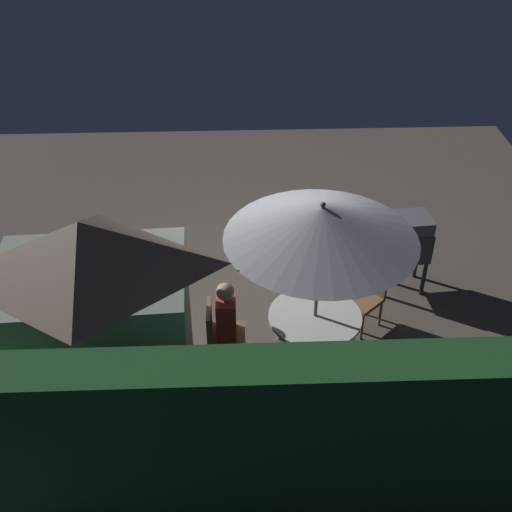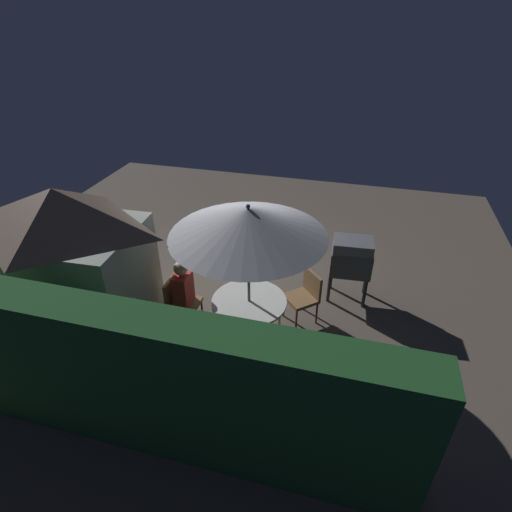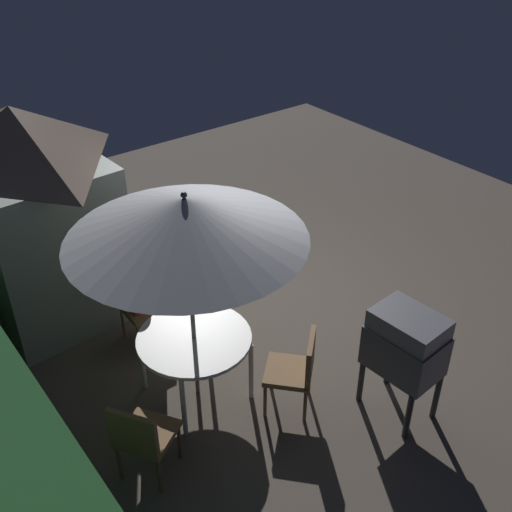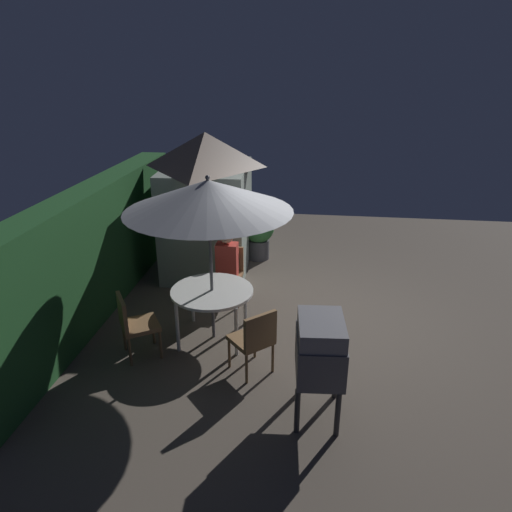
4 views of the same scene
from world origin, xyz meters
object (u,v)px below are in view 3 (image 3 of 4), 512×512
(garden_shed, at_px, (31,211))
(chair_near_shed, at_px, (140,299))
(patio_table, at_px, (194,342))
(chair_far_side, at_px, (142,436))
(patio_umbrella, at_px, (186,219))
(chair_toward_hedge, at_px, (297,367))
(bbq_grill, at_px, (406,345))
(potted_plant_by_shed, at_px, (92,225))
(person_in_red, at_px, (141,284))

(garden_shed, relative_size, chair_near_shed, 2.85)
(patio_table, height_order, chair_far_side, chair_far_side)
(patio_umbrella, xyz_separation_m, chair_far_side, (-0.59, 0.93, -1.58))
(patio_table, relative_size, chair_toward_hedge, 1.28)
(garden_shed, xyz_separation_m, bbq_grill, (-3.92, -2.09, -0.46))
(bbq_grill, height_order, chair_toward_hedge, bbq_grill)
(bbq_grill, bearing_deg, patio_umbrella, 46.09)
(potted_plant_by_shed, xyz_separation_m, person_in_red, (-1.94, 0.28, 0.23))
(chair_toward_hedge, bearing_deg, chair_near_shed, 19.32)
(garden_shed, distance_m, potted_plant_by_shed, 1.29)
(chair_toward_hedge, xyz_separation_m, potted_plant_by_shed, (3.80, 0.41, 0.03))
(patio_umbrella, distance_m, person_in_red, 1.71)
(patio_umbrella, height_order, chair_far_side, patio_umbrella)
(bbq_grill, distance_m, person_in_red, 2.92)
(patio_umbrella, xyz_separation_m, potted_plant_by_shed, (3.03, -0.29, -1.54))
(chair_near_shed, xyz_separation_m, person_in_red, (-0.09, 0.00, 0.26))
(bbq_grill, xyz_separation_m, person_in_red, (2.52, 1.47, -0.06))
(patio_table, xyz_separation_m, person_in_red, (1.09, -0.01, 0.09))
(bbq_grill, height_order, potted_plant_by_shed, bbq_grill)
(garden_shed, distance_m, chair_toward_hedge, 3.60)
(patio_umbrella, relative_size, chair_near_shed, 2.63)
(potted_plant_by_shed, bearing_deg, patio_table, 174.55)
(chair_near_shed, distance_m, person_in_red, 0.28)
(bbq_grill, bearing_deg, chair_toward_hedge, 50.18)
(potted_plant_by_shed, bearing_deg, chair_toward_hedge, -173.88)
(chair_far_side, bearing_deg, bbq_grill, -109.08)
(patio_umbrella, bearing_deg, chair_far_side, 122.31)
(patio_table, distance_m, patio_umbrella, 1.41)
(garden_shed, distance_m, bbq_grill, 4.46)
(bbq_grill, height_order, chair_far_side, bbq_grill)
(garden_shed, distance_m, patio_umbrella, 2.68)
(chair_near_shed, distance_m, chair_far_side, 2.01)
(garden_shed, bearing_deg, patio_umbrella, -166.31)
(person_in_red, bearing_deg, chair_near_shed, -0.67)
(patio_table, height_order, chair_near_shed, chair_near_shed)
(patio_umbrella, bearing_deg, garden_shed, 13.69)
(bbq_grill, relative_size, person_in_red, 0.95)
(patio_umbrella, relative_size, bbq_grill, 1.97)
(patio_table, xyz_separation_m, chair_toward_hedge, (-0.77, -0.70, -0.17))
(garden_shed, relative_size, potted_plant_by_shed, 2.63)
(patio_umbrella, distance_m, bbq_grill, 2.41)
(potted_plant_by_shed, distance_m, person_in_red, 1.97)
(garden_shed, distance_m, patio_table, 2.63)
(patio_table, bearing_deg, chair_near_shed, -0.67)
(bbq_grill, bearing_deg, chair_far_side, 70.92)
(patio_umbrella, height_order, bbq_grill, patio_umbrella)
(garden_shed, height_order, patio_table, garden_shed)
(garden_shed, xyz_separation_m, potted_plant_by_shed, (0.54, -0.90, -0.75))
(garden_shed, bearing_deg, chair_near_shed, -154.71)
(garden_shed, relative_size, person_in_red, 2.03)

